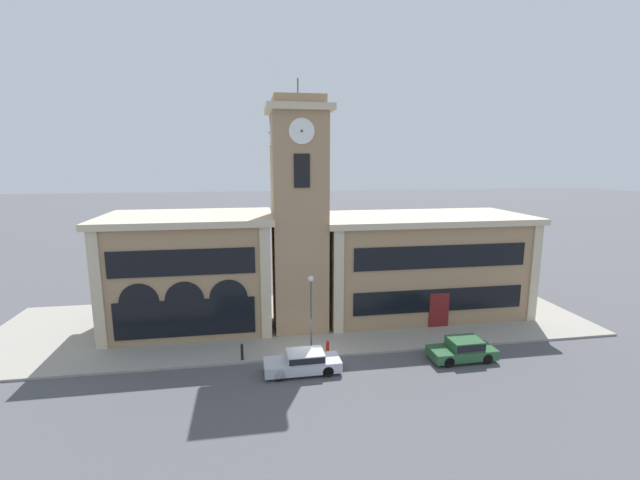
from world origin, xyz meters
TOP-DOWN VIEW (x-y plane):
  - ground_plane at (0.00, 0.00)m, footprint 300.00×300.00m
  - sidewalk_kerb at (0.00, 6.43)m, footprint 44.00×12.85m
  - clock_tower at (-0.00, 5.35)m, footprint 4.45×4.45m
  - town_hall_left_wing at (-7.88, 7.13)m, footprint 12.12×8.08m
  - town_hall_right_wing at (10.09, 7.14)m, footprint 16.52×8.08m
  - parked_car_near at (-0.62, -1.60)m, footprint 4.49×1.78m
  - parked_car_mid at (9.40, -1.60)m, footprint 4.08×1.85m
  - street_lamp at (0.14, 0.47)m, footprint 0.36×0.36m
  - bollard at (-4.18, 0.32)m, footprint 0.18×0.18m
  - fire_hydrant at (1.18, 0.36)m, footprint 0.22×0.22m

SIDE VIEW (x-z plane):
  - ground_plane at x=0.00m, z-range 0.00..0.00m
  - sidewalk_kerb at x=0.00m, z-range 0.00..0.15m
  - fire_hydrant at x=1.18m, z-range 0.13..1.00m
  - bollard at x=-4.18m, z-range 0.14..1.20m
  - parked_car_near at x=-0.62m, z-range 0.03..1.31m
  - parked_car_mid at x=9.40m, z-range 0.03..1.40m
  - street_lamp at x=0.14m, z-range 1.01..6.13m
  - town_hall_right_wing at x=10.09m, z-range 0.03..8.03m
  - town_hall_left_wing at x=-7.88m, z-range 0.03..8.42m
  - clock_tower at x=0.00m, z-range -0.54..17.16m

